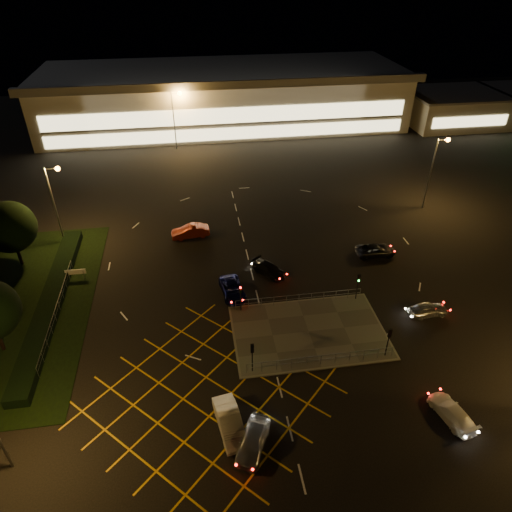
{
  "coord_description": "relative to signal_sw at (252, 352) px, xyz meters",
  "views": [
    {
      "loc": [
        -7.75,
        -32.66,
        30.39
      ],
      "look_at": [
        -1.45,
        8.62,
        2.0
      ],
      "focal_mm": 32.0,
      "sensor_mm": 36.0,
      "label": 1
    }
  ],
  "objects": [
    {
      "name": "ground",
      "position": [
        4.0,
        5.99,
        -2.37
      ],
      "size": [
        180.0,
        180.0,
        0.0
      ],
      "primitive_type": "plane",
      "color": "black",
      "rests_on": "ground"
    },
    {
      "name": "pedestrian_island",
      "position": [
        6.0,
        3.99,
        -2.31
      ],
      "size": [
        14.0,
        9.0,
        0.12
      ],
      "primitive_type": "cube",
      "color": "#4C4944",
      "rests_on": "ground"
    },
    {
      "name": "grass_verge",
      "position": [
        -24.0,
        11.99,
        -2.33
      ],
      "size": [
        18.0,
        30.0,
        0.08
      ],
      "primitive_type": "cube",
      "color": "black",
      "rests_on": "ground"
    },
    {
      "name": "hedge",
      "position": [
        -19.0,
        11.99,
        -1.87
      ],
      "size": [
        2.0,
        26.0,
        1.0
      ],
      "primitive_type": "cube",
      "color": "black",
      "rests_on": "ground"
    },
    {
      "name": "supermarket",
      "position": [
        4.0,
        67.95,
        2.95
      ],
      "size": [
        72.0,
        26.5,
        10.5
      ],
      "color": "beige",
      "rests_on": "ground"
    },
    {
      "name": "retail_unit_a",
      "position": [
        50.0,
        59.97,
        0.85
      ],
      "size": [
        18.8,
        14.8,
        6.35
      ],
      "color": "beige",
      "rests_on": "ground"
    },
    {
      "name": "streetlight_nw",
      "position": [
        -19.56,
        23.99,
        4.2
      ],
      "size": [
        1.78,
        0.56,
        10.03
      ],
      "color": "slate",
      "rests_on": "ground"
    },
    {
      "name": "streetlight_ne",
      "position": [
        28.44,
        25.99,
        4.2
      ],
      "size": [
        1.78,
        0.56,
        10.03
      ],
      "color": "slate",
      "rests_on": "ground"
    },
    {
      "name": "streetlight_far_left",
      "position": [
        -5.56,
        53.99,
        4.2
      ],
      "size": [
        1.78,
        0.56,
        10.03
      ],
      "color": "slate",
      "rests_on": "ground"
    },
    {
      "name": "streetlight_far_right",
      "position": [
        34.44,
        55.99,
        4.2
      ],
      "size": [
        1.78,
        0.56,
        10.03
      ],
      "color": "slate",
      "rests_on": "ground"
    },
    {
      "name": "signal_sw",
      "position": [
        0.0,
        0.0,
        0.0
      ],
      "size": [
        0.28,
        0.3,
        3.15
      ],
      "rotation": [
        0.0,
        0.0,
        3.14
      ],
      "color": "black",
      "rests_on": "pedestrian_island"
    },
    {
      "name": "signal_se",
      "position": [
        12.0,
        0.0,
        0.0
      ],
      "size": [
        0.28,
        0.3,
        3.15
      ],
      "rotation": [
        0.0,
        0.0,
        3.14
      ],
      "color": "black",
      "rests_on": "pedestrian_island"
    },
    {
      "name": "signal_nw",
      "position": [
        0.0,
        7.99,
        0.0
      ],
      "size": [
        0.28,
        0.3,
        3.15
      ],
      "color": "black",
      "rests_on": "pedestrian_island"
    },
    {
      "name": "signal_ne",
      "position": [
        12.0,
        7.99,
        0.0
      ],
      "size": [
        0.28,
        0.3,
        3.15
      ],
      "color": "black",
      "rests_on": "pedestrian_island"
    },
    {
      "name": "tree_c",
      "position": [
        -24.0,
        19.99,
        2.59
      ],
      "size": [
        5.76,
        5.76,
        7.84
      ],
      "color": "black",
      "rests_on": "ground"
    },
    {
      "name": "car_near_silver",
      "position": [
        -0.99,
        -7.08,
        -1.61
      ],
      "size": [
        3.46,
        4.76,
        1.51
      ],
      "primitive_type": "imported",
      "rotation": [
        0.0,
        0.0,
        5.85
      ],
      "color": "#BABCC2",
      "rests_on": "ground"
    },
    {
      "name": "car_queue_white",
      "position": [
        -2.49,
        -5.28,
        -1.58
      ],
      "size": [
        2.41,
        4.97,
        1.57
      ],
      "primitive_type": "imported",
      "rotation": [
        0.0,
        0.0,
        0.16
      ],
      "color": "silver",
      "rests_on": "ground"
    },
    {
      "name": "car_left_blue",
      "position": [
        -0.53,
        10.84,
        -1.71
      ],
      "size": [
        2.73,
        4.95,
        1.31
      ],
      "primitive_type": "imported",
      "rotation": [
        0.0,
        0.0,
        0.12
      ],
      "color": "#0B0E46",
      "rests_on": "ground"
    },
    {
      "name": "car_far_dkgrey",
      "position": [
        3.9,
        13.81,
        -1.74
      ],
      "size": [
        4.01,
        4.46,
        1.25
      ],
      "primitive_type": "imported",
      "rotation": [
        0.0,
        0.0,
        0.66
      ],
      "color": "black",
      "rests_on": "ground"
    },
    {
      "name": "car_right_silver",
      "position": [
        18.25,
        4.68,
        -1.69
      ],
      "size": [
        4.04,
        1.83,
        1.34
      ],
      "primitive_type": "imported",
      "rotation": [
        0.0,
        0.0,
        1.63
      ],
      "color": "silver",
      "rests_on": "ground"
    },
    {
      "name": "car_circ_red",
      "position": [
        -4.51,
        23.1,
        -1.59
      ],
      "size": [
        4.88,
        2.18,
        1.55
      ],
      "primitive_type": "imported",
      "rotation": [
        0.0,
        0.0,
        4.83
      ],
      "color": "maroon",
      "rests_on": "ground"
    },
    {
      "name": "car_east_grey",
      "position": [
        17.04,
        15.64,
        -1.71
      ],
      "size": [
        4.74,
        2.23,
        1.31
      ],
      "primitive_type": "imported",
      "rotation": [
        0.0,
        0.0,
        1.56
      ],
      "color": "black",
      "rests_on": "ground"
    },
    {
      "name": "car_approach_white",
      "position": [
        14.6,
        -6.92,
        -1.74
      ],
      "size": [
        2.65,
        4.61,
        1.26
      ],
      "primitive_type": "imported",
      "rotation": [
        0.0,
        0.0,
        3.36
      ],
      "color": "white",
      "rests_on": "ground"
    }
  ]
}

